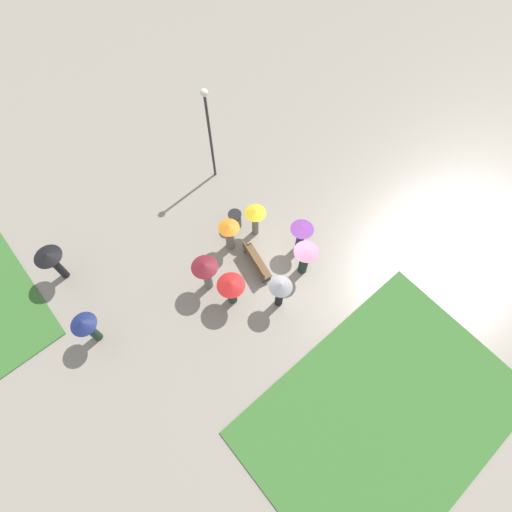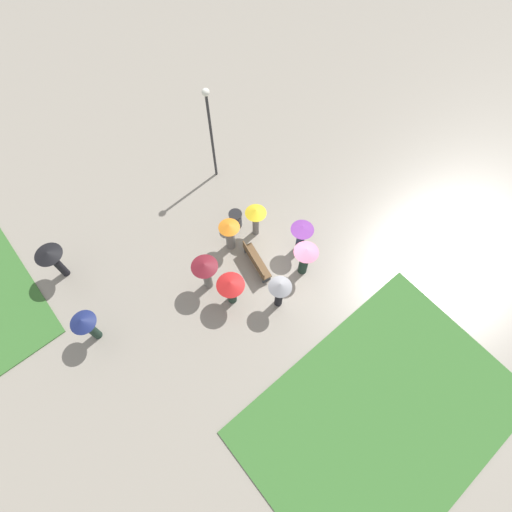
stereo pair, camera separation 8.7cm
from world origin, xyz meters
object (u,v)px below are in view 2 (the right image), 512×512
Objects in this scene: crowd_person_purple at (302,234)px; lamp_post at (210,125)px; lone_walker_mid_plaza at (52,258)px; crowd_person_grey at (280,290)px; crowd_person_maroon at (206,271)px; lone_walker_far_path at (86,325)px; trash_bin at (236,219)px; crowd_person_yellow at (256,216)px; crowd_person_red at (231,287)px; crowd_person_pink at (305,256)px; park_bench at (256,261)px; crowd_person_orange at (230,233)px.

lamp_post is at bearing 109.87° from crowd_person_purple.
lone_walker_mid_plaza is (5.60, 8.56, 0.09)m from crowd_person_purple.
crowd_person_grey reaches higher than lone_walker_mid_plaza.
lone_walker_far_path is (1.08, 4.76, -0.04)m from crowd_person_maroon.
crowd_person_grey is at bearing -138.30° from crowd_person_maroon.
trash_bin is 0.46× the size of crowd_person_maroon.
crowd_person_yellow is at bearing -5.34° from lone_walker_far_path.
crowd_person_maroon is 1.11× the size of crowd_person_red.
crowd_person_grey reaches higher than crowd_person_pink.
lone_walker_mid_plaza is at bearing 164.54° from crowd_person_purple.
crowd_person_yellow is 7.98m from lone_walker_far_path.
crowd_person_grey is at bearing -56.11° from crowd_person_yellow.
crowd_person_red is at bearing 103.89° from crowd_person_pink.
crowd_person_red is 0.92× the size of lone_walker_mid_plaza.
crowd_person_maroon reaches higher than lone_walker_mid_plaza.
crowd_person_maroon reaches higher than crowd_person_yellow.
crowd_person_yellow reaches higher than crowd_person_red.
lone_walker_far_path is (1.69, 6.86, 0.87)m from park_bench.
crowd_person_red is 3.79m from crowd_person_purple.
crowd_person_maroon is at bearing -23.21° from crowd_person_orange.
crowd_person_maroon is 1.24m from crowd_person_red.
crowd_person_grey is (-0.46, 1.81, 0.10)m from crowd_person_pink.
crowd_person_red is at bearing -162.28° from crowd_person_purple.
crowd_person_purple is (-0.00, -3.79, 0.04)m from crowd_person_red.
lamp_post is at bearing -7.54° from park_bench.
lamp_post is 6.09m from crowd_person_purple.
lone_walker_mid_plaza is (3.34, -0.32, 0.07)m from lone_walker_far_path.
park_bench is 1.00× the size of crowd_person_pink.
lamp_post is at bearing -20.77° from trash_bin.
park_bench is 2.02m from crowd_person_red.
crowd_person_pink is at bearing -27.70° from crowd_person_red.
crowd_person_grey is 1.02× the size of crowd_person_purple.
crowd_person_maroon is at bearing -108.68° from crowd_person_yellow.
crowd_person_pink is 2.80m from crowd_person_yellow.
crowd_person_pink reaches higher than trash_bin.
trash_bin is at bearing 171.76° from crowd_person_orange.
crowd_person_grey is 9.27m from lone_walker_mid_plaza.
crowd_person_pink reaches higher than crowd_person_orange.
lamp_post reaches higher than trash_bin.
crowd_person_grey reaches higher than park_bench.
lamp_post is at bearing 26.01° from crowd_person_pink.
crowd_person_maroon is at bearing -67.08° from lone_walker_mid_plaza.
crowd_person_yellow is at bearing -154.72° from trash_bin.
crowd_person_orange is at bearing 154.55° from crowd_person_purple.
crowd_person_grey is (-1.34, -1.37, 0.11)m from crowd_person_red.
lone_walker_mid_plaza is (6.95, 6.14, 0.02)m from crowd_person_grey.
crowd_person_pink is 1.87m from crowd_person_grey.
crowd_person_pink reaches higher than crowd_person_red.
crowd_person_maroon is 4.30m from crowd_person_purple.
lone_walker_mid_plaza is (4.42, 4.43, 0.04)m from crowd_person_maroon.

